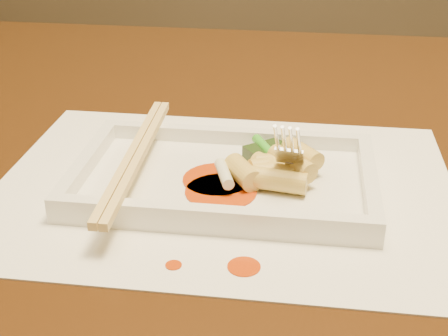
# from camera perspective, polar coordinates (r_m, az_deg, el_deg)

# --- Properties ---
(table) EXTENTS (1.40, 0.90, 0.75)m
(table) POSITION_cam_1_polar(r_m,az_deg,el_deg) (0.66, -0.27, -6.34)
(table) COLOR black
(table) RESTS_ON ground
(placemat) EXTENTS (0.40, 0.30, 0.00)m
(placemat) POSITION_cam_1_polar(r_m,az_deg,el_deg) (0.55, 0.00, -1.74)
(placemat) COLOR white
(placemat) RESTS_ON table
(sauce_splatter_a) EXTENTS (0.02, 0.02, 0.00)m
(sauce_splatter_a) POSITION_cam_1_polar(r_m,az_deg,el_deg) (0.45, 1.84, -9.00)
(sauce_splatter_a) COLOR #C03805
(sauce_splatter_a) RESTS_ON placemat
(sauce_splatter_b) EXTENTS (0.01, 0.01, 0.00)m
(sauce_splatter_b) POSITION_cam_1_polar(r_m,az_deg,el_deg) (0.45, -4.64, -8.84)
(sauce_splatter_b) COLOR #C03805
(sauce_splatter_b) RESTS_ON placemat
(plate_base) EXTENTS (0.26, 0.16, 0.01)m
(plate_base) POSITION_cam_1_polar(r_m,az_deg,el_deg) (0.55, 0.00, -1.30)
(plate_base) COLOR white
(plate_base) RESTS_ON placemat
(plate_rim_far) EXTENTS (0.26, 0.01, 0.01)m
(plate_rim_far) POSITION_cam_1_polar(r_m,az_deg,el_deg) (0.61, 0.95, 2.95)
(plate_rim_far) COLOR white
(plate_rim_far) RESTS_ON plate_base
(plate_rim_near) EXTENTS (0.26, 0.01, 0.01)m
(plate_rim_near) POSITION_cam_1_polar(r_m,az_deg,el_deg) (0.48, -1.20, -4.39)
(plate_rim_near) COLOR white
(plate_rim_near) RESTS_ON plate_base
(plate_rim_left) EXTENTS (0.01, 0.14, 0.01)m
(plate_rim_left) POSITION_cam_1_polar(r_m,az_deg,el_deg) (0.57, -12.47, 0.51)
(plate_rim_left) COLOR white
(plate_rim_left) RESTS_ON plate_base
(plate_rim_right) EXTENTS (0.01, 0.14, 0.01)m
(plate_rim_right) POSITION_cam_1_polar(r_m,az_deg,el_deg) (0.54, 13.15, -1.10)
(plate_rim_right) COLOR white
(plate_rim_right) RESTS_ON plate_base
(veg_piece) EXTENTS (0.05, 0.05, 0.01)m
(veg_piece) POSITION_cam_1_polar(r_m,az_deg,el_deg) (0.57, 4.01, 1.39)
(veg_piece) COLOR black
(veg_piece) RESTS_ON plate_base
(scallion_white) EXTENTS (0.02, 0.04, 0.01)m
(scallion_white) POSITION_cam_1_polar(r_m,az_deg,el_deg) (0.53, 0.01, -0.52)
(scallion_white) COLOR #EAEACC
(scallion_white) RESTS_ON plate_base
(scallion_green) EXTENTS (0.05, 0.08, 0.01)m
(scallion_green) POSITION_cam_1_polar(r_m,az_deg,el_deg) (0.55, 4.60, 0.95)
(scallion_green) COLOR #2B9C19
(scallion_green) RESTS_ON plate_base
(chopstick_a) EXTENTS (0.01, 0.23, 0.01)m
(chopstick_a) POSITION_cam_1_polar(r_m,az_deg,el_deg) (0.55, -8.47, 1.22)
(chopstick_a) COLOR #E4C072
(chopstick_a) RESTS_ON plate_rim_near
(chopstick_b) EXTENTS (0.01, 0.23, 0.01)m
(chopstick_b) POSITION_cam_1_polar(r_m,az_deg,el_deg) (0.55, -7.67, 1.17)
(chopstick_b) COLOR #E4C072
(chopstick_b) RESTS_ON plate_rim_near
(fork) EXTENTS (0.09, 0.10, 0.14)m
(fork) POSITION_cam_1_polar(r_m,az_deg,el_deg) (0.53, 7.91, 6.63)
(fork) COLOR silver
(fork) RESTS_ON plate_base
(sauce_blob_0) EXTENTS (0.06, 0.06, 0.00)m
(sauce_blob_0) POSITION_cam_1_polar(r_m,az_deg,el_deg) (0.54, -0.65, -1.04)
(sauce_blob_0) COLOR #C03805
(sauce_blob_0) RESTS_ON plate_base
(sauce_blob_1) EXTENTS (0.06, 0.06, 0.00)m
(sauce_blob_1) POSITION_cam_1_polar(r_m,az_deg,el_deg) (0.52, -0.28, -2.14)
(sauce_blob_1) COLOR #C03805
(sauce_blob_1) RESTS_ON plate_base
(rice_cake_0) EXTENTS (0.05, 0.04, 0.02)m
(rice_cake_0) POSITION_cam_1_polar(r_m,az_deg,el_deg) (0.54, 4.85, 0.15)
(rice_cake_0) COLOR #DDCB67
(rice_cake_0) RESTS_ON plate_base
(rice_cake_1) EXTENTS (0.04, 0.04, 0.02)m
(rice_cake_1) POSITION_cam_1_polar(r_m,az_deg,el_deg) (0.53, 1.75, -0.41)
(rice_cake_1) COLOR #DDCB67
(rice_cake_1) RESTS_ON plate_base
(rice_cake_2) EXTENTS (0.04, 0.05, 0.02)m
(rice_cake_2) POSITION_cam_1_polar(r_m,az_deg,el_deg) (0.54, 6.22, 0.40)
(rice_cake_2) COLOR #DDCB67
(rice_cake_2) RESTS_ON plate_base
(rice_cake_3) EXTENTS (0.05, 0.04, 0.02)m
(rice_cake_3) POSITION_cam_1_polar(r_m,az_deg,el_deg) (0.54, 4.66, -0.17)
(rice_cake_3) COLOR #DDCB67
(rice_cake_3) RESTS_ON plate_base
(rice_cake_4) EXTENTS (0.04, 0.02, 0.02)m
(rice_cake_4) POSITION_cam_1_polar(r_m,az_deg,el_deg) (0.55, 5.11, 0.28)
(rice_cake_4) COLOR #DDCB67
(rice_cake_4) RESTS_ON plate_base
(rice_cake_5) EXTENTS (0.04, 0.04, 0.02)m
(rice_cake_5) POSITION_cam_1_polar(r_m,az_deg,el_deg) (0.55, 7.18, 1.35)
(rice_cake_5) COLOR #DDCB67
(rice_cake_5) RESTS_ON plate_base
(rice_cake_6) EXTENTS (0.05, 0.03, 0.02)m
(rice_cake_6) POSITION_cam_1_polar(r_m,az_deg,el_deg) (0.52, 4.86, -1.11)
(rice_cake_6) COLOR #DDCB67
(rice_cake_6) RESTS_ON plate_base
(rice_cake_7) EXTENTS (0.05, 0.03, 0.02)m
(rice_cake_7) POSITION_cam_1_polar(r_m,az_deg,el_deg) (0.54, 4.98, -0.27)
(rice_cake_7) COLOR #DDCB67
(rice_cake_7) RESTS_ON plate_base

